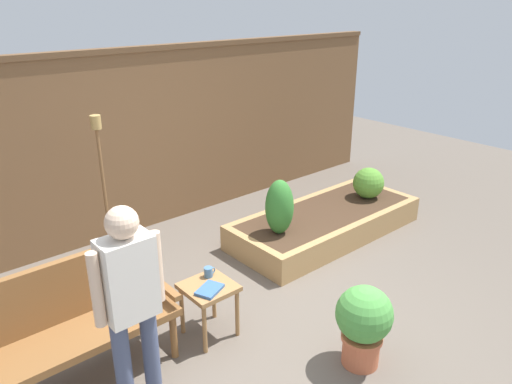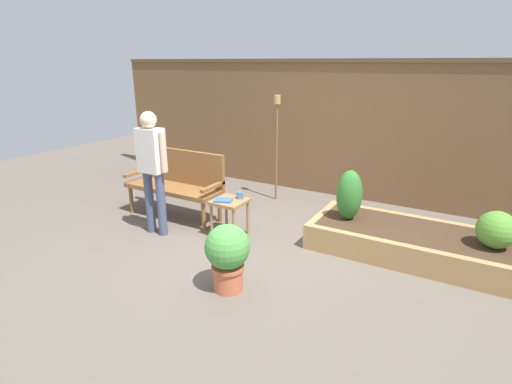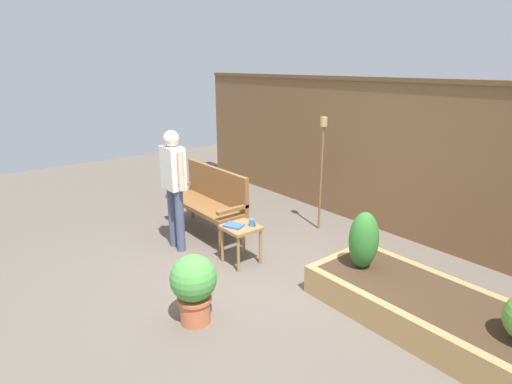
{
  "view_description": "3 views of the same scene",
  "coord_description": "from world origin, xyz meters",
  "px_view_note": "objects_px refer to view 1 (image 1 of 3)",
  "views": [
    {
      "loc": [
        -2.29,
        -2.49,
        2.67
      ],
      "look_at": [
        0.62,
        0.89,
        0.88
      ],
      "focal_mm": 34.17,
      "sensor_mm": 36.0,
      "label": 1
    },
    {
      "loc": [
        2.24,
        -3.49,
        2.12
      ],
      "look_at": [
        0.02,
        0.33,
        0.65
      ],
      "focal_mm": 27.69,
      "sensor_mm": 36.0,
      "label": 2
    },
    {
      "loc": [
        3.23,
        -2.32,
        2.32
      ],
      "look_at": [
        -0.21,
        0.45,
        0.93
      ],
      "focal_mm": 28.36,
      "sensor_mm": 36.0,
      "label": 3
    }
  ],
  "objects_px": {
    "side_table": "(209,294)",
    "shrub_near_bench": "(279,207)",
    "book_on_table": "(210,290)",
    "person_by_bench": "(130,300)",
    "garden_bench": "(71,316)",
    "potted_boxwood": "(363,321)",
    "tiki_torch": "(101,167)",
    "shrub_far_corner": "(368,183)",
    "cup_on_table": "(209,272)"
  },
  "relations": [
    {
      "from": "cup_on_table",
      "to": "book_on_table",
      "type": "distance_m",
      "value": 0.22
    },
    {
      "from": "cup_on_table",
      "to": "shrub_near_bench",
      "type": "distance_m",
      "value": 1.34
    },
    {
      "from": "potted_boxwood",
      "to": "tiki_torch",
      "type": "distance_m",
      "value": 2.82
    },
    {
      "from": "side_table",
      "to": "person_by_bench",
      "type": "height_order",
      "value": "person_by_bench"
    },
    {
      "from": "shrub_near_bench",
      "to": "side_table",
      "type": "bearing_deg",
      "value": -156.7
    },
    {
      "from": "garden_bench",
      "to": "tiki_torch",
      "type": "height_order",
      "value": "tiki_torch"
    },
    {
      "from": "book_on_table",
      "to": "shrub_near_bench",
      "type": "distance_m",
      "value": 1.53
    },
    {
      "from": "tiki_torch",
      "to": "person_by_bench",
      "type": "distance_m",
      "value": 2.08
    },
    {
      "from": "shrub_near_bench",
      "to": "shrub_far_corner",
      "type": "xyz_separation_m",
      "value": [
        1.54,
        -0.0,
        -0.11
      ]
    },
    {
      "from": "tiki_torch",
      "to": "cup_on_table",
      "type": "bearing_deg",
      "value": -81.06
    },
    {
      "from": "shrub_near_bench",
      "to": "shrub_far_corner",
      "type": "distance_m",
      "value": 1.54
    },
    {
      "from": "tiki_torch",
      "to": "person_by_bench",
      "type": "bearing_deg",
      "value": -110.11
    },
    {
      "from": "potted_boxwood",
      "to": "shrub_near_bench",
      "type": "height_order",
      "value": "shrub_near_bench"
    },
    {
      "from": "book_on_table",
      "to": "potted_boxwood",
      "type": "distance_m",
      "value": 1.22
    },
    {
      "from": "shrub_near_bench",
      "to": "potted_boxwood",
      "type": "bearing_deg",
      "value": -111.91
    },
    {
      "from": "side_table",
      "to": "tiki_torch",
      "type": "distance_m",
      "value": 1.71
    },
    {
      "from": "side_table",
      "to": "book_on_table",
      "type": "distance_m",
      "value": 0.13
    },
    {
      "from": "side_table",
      "to": "garden_bench",
      "type": "bearing_deg",
      "value": 167.56
    },
    {
      "from": "garden_bench",
      "to": "book_on_table",
      "type": "xyz_separation_m",
      "value": [
        1.0,
        -0.31,
        -0.05
      ]
    },
    {
      "from": "cup_on_table",
      "to": "shrub_near_bench",
      "type": "height_order",
      "value": "shrub_near_bench"
    },
    {
      "from": "garden_bench",
      "to": "tiki_torch",
      "type": "distance_m",
      "value": 1.69
    },
    {
      "from": "tiki_torch",
      "to": "garden_bench",
      "type": "bearing_deg",
      "value": -124.32
    },
    {
      "from": "side_table",
      "to": "shrub_far_corner",
      "type": "height_order",
      "value": "shrub_far_corner"
    },
    {
      "from": "shrub_far_corner",
      "to": "person_by_bench",
      "type": "relative_size",
      "value": 0.25
    },
    {
      "from": "side_table",
      "to": "shrub_near_bench",
      "type": "xyz_separation_m",
      "value": [
        1.34,
        0.58,
        0.21
      ]
    },
    {
      "from": "shrub_far_corner",
      "to": "tiki_torch",
      "type": "relative_size",
      "value": 0.24
    },
    {
      "from": "cup_on_table",
      "to": "book_on_table",
      "type": "xyz_separation_m",
      "value": [
        -0.12,
        -0.18,
        -0.03
      ]
    },
    {
      "from": "book_on_table",
      "to": "shrub_near_bench",
      "type": "xyz_separation_m",
      "value": [
        1.38,
        0.65,
        0.11
      ]
    },
    {
      "from": "book_on_table",
      "to": "person_by_bench",
      "type": "xyz_separation_m",
      "value": [
        -0.82,
        -0.33,
        0.44
      ]
    },
    {
      "from": "side_table",
      "to": "shrub_near_bench",
      "type": "distance_m",
      "value": 1.47
    },
    {
      "from": "side_table",
      "to": "person_by_bench",
      "type": "xyz_separation_m",
      "value": [
        -0.86,
        -0.41,
        0.54
      ]
    },
    {
      "from": "book_on_table",
      "to": "shrub_far_corner",
      "type": "bearing_deg",
      "value": -10.34
    },
    {
      "from": "book_on_table",
      "to": "person_by_bench",
      "type": "relative_size",
      "value": 0.14
    },
    {
      "from": "garden_bench",
      "to": "shrub_near_bench",
      "type": "xyz_separation_m",
      "value": [
        2.37,
        0.35,
        0.06
      ]
    },
    {
      "from": "potted_boxwood",
      "to": "garden_bench",
      "type": "bearing_deg",
      "value": 143.3
    },
    {
      "from": "garden_bench",
      "to": "person_by_bench",
      "type": "bearing_deg",
      "value": -74.09
    },
    {
      "from": "garden_bench",
      "to": "side_table",
      "type": "relative_size",
      "value": 3.0
    },
    {
      "from": "book_on_table",
      "to": "shrub_near_bench",
      "type": "bearing_deg",
      "value": 2.37
    },
    {
      "from": "potted_boxwood",
      "to": "tiki_torch",
      "type": "height_order",
      "value": "tiki_torch"
    },
    {
      "from": "cup_on_table",
      "to": "potted_boxwood",
      "type": "height_order",
      "value": "potted_boxwood"
    },
    {
      "from": "cup_on_table",
      "to": "person_by_bench",
      "type": "xyz_separation_m",
      "value": [
        -0.94,
        -0.51,
        0.41
      ]
    },
    {
      "from": "tiki_torch",
      "to": "side_table",
      "type": "bearing_deg",
      "value": -84.64
    },
    {
      "from": "side_table",
      "to": "shrub_near_bench",
      "type": "height_order",
      "value": "shrub_near_bench"
    },
    {
      "from": "book_on_table",
      "to": "shrub_near_bench",
      "type": "height_order",
      "value": "shrub_near_bench"
    },
    {
      "from": "shrub_far_corner",
      "to": "person_by_bench",
      "type": "distance_m",
      "value": 3.88
    },
    {
      "from": "tiki_torch",
      "to": "person_by_bench",
      "type": "height_order",
      "value": "tiki_torch"
    },
    {
      "from": "garden_bench",
      "to": "side_table",
      "type": "height_order",
      "value": "garden_bench"
    },
    {
      "from": "shrub_far_corner",
      "to": "shrub_near_bench",
      "type": "bearing_deg",
      "value": 180.0
    },
    {
      "from": "shrub_far_corner",
      "to": "tiki_torch",
      "type": "distance_m",
      "value": 3.23
    },
    {
      "from": "side_table",
      "to": "person_by_bench",
      "type": "distance_m",
      "value": 1.09
    }
  ]
}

